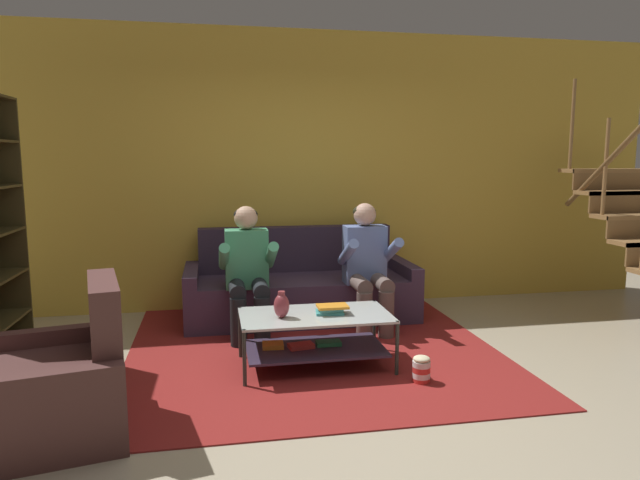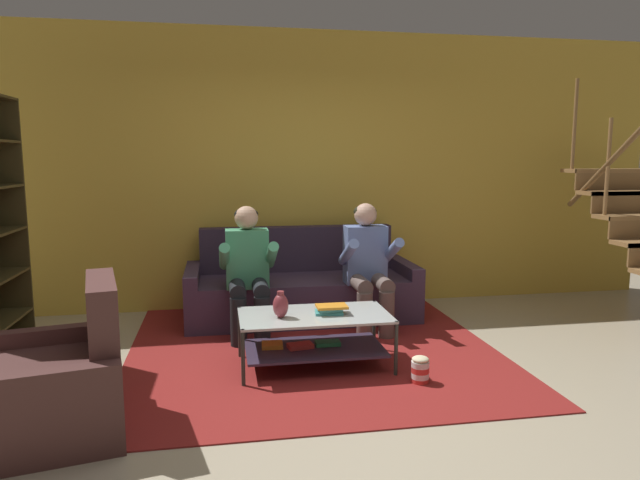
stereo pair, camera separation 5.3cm
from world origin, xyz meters
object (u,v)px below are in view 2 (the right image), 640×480
at_px(vase, 281,305).
at_px(armchair, 47,387).
at_px(person_seated_right, 368,262).
at_px(person_seated_left, 248,267).
at_px(book_stack, 330,309).
at_px(couch, 301,289).
at_px(popcorn_tub, 420,370).
at_px(coffee_table, 313,332).

height_order(vase, armchair, armchair).
bearing_deg(person_seated_right, person_seated_left, -179.96).
distance_m(person_seated_left, book_stack, 1.06).
distance_m(person_seated_right, book_stack, 1.03).
xyz_separation_m(couch, vase, (-0.36, -1.43, 0.22)).
bearing_deg(popcorn_tub, person_seated_right, 91.72).
distance_m(person_seated_right, coffee_table, 1.14).
height_order(coffee_table, popcorn_tub, coffee_table).
xyz_separation_m(couch, person_seated_right, (0.55, -0.53, 0.35)).
relative_size(book_stack, popcorn_tub, 1.23).
height_order(couch, book_stack, couch).
xyz_separation_m(coffee_table, armchair, (-1.70, -0.77, 0.00)).
height_order(couch, armchair, armchair).
bearing_deg(vase, coffee_table, 11.14).
bearing_deg(coffee_table, popcorn_tub, -33.50).
bearing_deg(popcorn_tub, person_seated_left, 130.95).
height_order(person_seated_right, coffee_table, person_seated_right).
bearing_deg(vase, book_stack, 5.27).
relative_size(person_seated_right, armchair, 1.08).
height_order(person_seated_left, popcorn_tub, person_seated_left).
bearing_deg(person_seated_right, book_stack, -121.13).
distance_m(person_seated_left, armchair, 2.08).
xyz_separation_m(person_seated_right, coffee_table, (-0.65, -0.85, -0.36)).
distance_m(couch, armchair, 2.80).
xyz_separation_m(vase, popcorn_tub, (0.95, -0.41, -0.41)).
bearing_deg(person_seated_left, couch, 43.76).
height_order(person_seated_left, vase, person_seated_left).
distance_m(person_seated_left, popcorn_tub, 1.82).
relative_size(coffee_table, vase, 5.69).
xyz_separation_m(coffee_table, vase, (-0.25, -0.05, 0.24)).
xyz_separation_m(person_seated_left, book_stack, (0.57, -0.87, -0.18)).
height_order(book_stack, popcorn_tub, book_stack).
bearing_deg(couch, armchair, -130.02).
bearing_deg(popcorn_tub, armchair, -172.68).
distance_m(coffee_table, popcorn_tub, 0.85).
height_order(coffee_table, book_stack, book_stack).
bearing_deg(armchair, vase, 26.39).
bearing_deg(armchair, popcorn_tub, 7.32).
bearing_deg(coffee_table, couch, 85.64).
height_order(person_seated_right, armchair, person_seated_right).
relative_size(person_seated_left, coffee_table, 1.02).
bearing_deg(vase, couch, 75.95).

